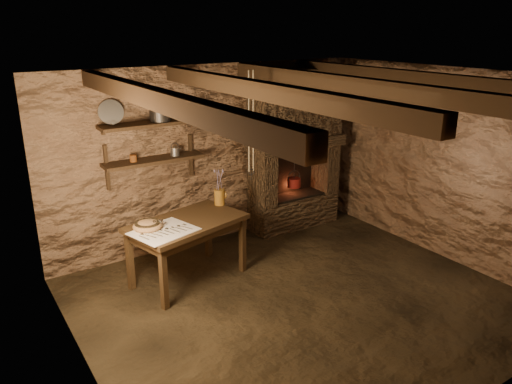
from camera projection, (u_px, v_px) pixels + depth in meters
floor at (299, 300)px, 5.48m from camera, size 4.50×4.50×0.00m
back_wall at (210, 156)px, 6.68m from camera, size 4.50×0.04×2.40m
front_wall at (478, 276)px, 3.50m from camera, size 4.50×0.04×2.40m
left_wall at (77, 248)px, 3.93m from camera, size 0.04×4.00×2.40m
right_wall at (444, 165)px, 6.25m from camera, size 0.04×4.00×2.40m
ceiling at (306, 77)px, 4.71m from camera, size 4.50×4.00×0.04m
beam_far_left at (158, 99)px, 3.96m from camera, size 0.14×3.95×0.16m
beam_mid_left at (262, 91)px, 4.48m from camera, size 0.14×3.95×0.16m
beam_mid_right at (345, 84)px, 4.99m from camera, size 0.14×3.95×0.16m
beam_far_right at (412, 78)px, 5.51m from camera, size 0.14×3.95×0.16m
shelf_lower at (154, 160)px, 6.08m from camera, size 1.25×0.30×0.04m
shelf_upper at (152, 124)px, 5.94m from camera, size 1.25×0.30×0.04m
hearth at (295, 145)px, 7.13m from camera, size 1.43×0.51×2.30m
work_table at (188, 248)px, 5.79m from camera, size 1.45×1.05×0.75m
linen_cloth at (164, 231)px, 5.38m from camera, size 0.76×0.67×0.01m
pewter_cutlery_row at (165, 231)px, 5.36m from camera, size 0.57×0.34×0.01m
drinking_glasses at (161, 223)px, 5.48m from camera, size 0.21×0.06×0.08m
stoneware_jug at (220, 190)px, 6.14m from camera, size 0.15×0.14×0.45m
wooden_bowl at (147, 226)px, 5.44m from camera, size 0.33×0.33×0.11m
iron_stockpot at (160, 113)px, 5.96m from camera, size 0.33×0.33×0.19m
tin_pan at (111, 112)px, 5.73m from camera, size 0.31×0.17×0.29m
small_kettle at (175, 151)px, 6.20m from camera, size 0.18×0.16×0.16m
rusty_tin at (133, 158)px, 5.93m from camera, size 0.10×0.10×0.08m
red_pot at (294, 182)px, 7.25m from camera, size 0.21×0.21×0.54m
hanging_ropes at (251, 122)px, 5.76m from camera, size 0.08×0.08×1.20m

